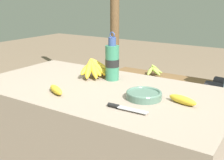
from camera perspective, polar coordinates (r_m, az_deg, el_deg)
name	(u,v)px	position (r m, az deg, el deg)	size (l,w,h in m)	color
market_counter	(100,145)	(1.74, -2.53, -13.00)	(1.45, 0.76, 0.73)	gray
banana_bunch_ripe	(95,68)	(1.79, -3.46, 2.54)	(0.18, 0.26, 0.13)	#4C381E
serving_bowl	(144,95)	(1.42, 6.50, -2.97)	(0.18, 0.18, 0.04)	#4C6B5B
water_bottle	(112,62)	(1.71, 0.03, 3.76)	(0.08, 0.08, 0.29)	#337556
loose_banana_front	(56,90)	(1.51, -11.30, -1.96)	(0.15, 0.10, 0.04)	gold
loose_banana_side	(182,100)	(1.38, 14.12, -3.93)	(0.16, 0.08, 0.04)	gold
knife	(121,107)	(1.28, 1.90, -5.56)	(0.20, 0.03, 0.02)	#BCBCC1
wooden_bench	(199,90)	(2.76, 17.34, -1.92)	(1.81, 0.32, 0.45)	brown
banana_bunch_green	(154,70)	(2.88, 8.51, 2.00)	(0.15, 0.25, 0.12)	#4C381E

